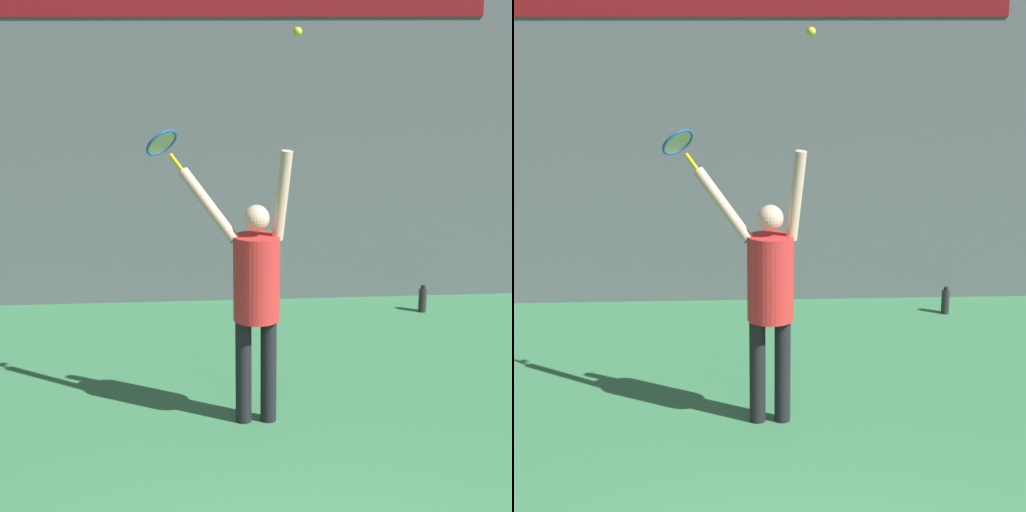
% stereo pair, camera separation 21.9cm
% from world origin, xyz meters
% --- Properties ---
extents(back_wall, '(18.00, 0.10, 5.00)m').
position_xyz_m(back_wall, '(0.00, 6.44, 2.50)').
color(back_wall, slate).
rests_on(back_wall, ground_plane).
extents(tennis_player, '(0.90, 0.56, 2.23)m').
position_xyz_m(tennis_player, '(-0.01, 3.18, 1.13)').
color(tennis_player, black).
rests_on(tennis_player, ground_plane).
extents(tennis_racket, '(0.36, 0.37, 0.33)m').
position_xyz_m(tennis_racket, '(-0.72, 3.66, 2.21)').
color(tennis_racket, yellow).
extents(tennis_ball, '(0.07, 0.07, 0.07)m').
position_xyz_m(tennis_ball, '(0.29, 3.05, 3.10)').
color(tennis_ball, '#CCDB2D').
extents(water_bottle, '(0.09, 0.09, 0.30)m').
position_xyz_m(water_bottle, '(2.05, 5.81, 0.14)').
color(water_bottle, '#262628').
rests_on(water_bottle, ground_plane).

